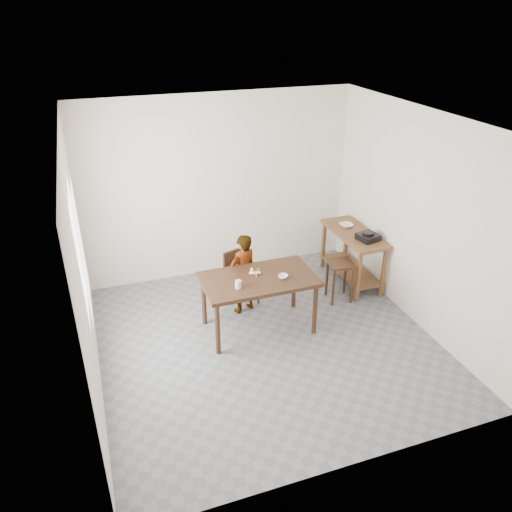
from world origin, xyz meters
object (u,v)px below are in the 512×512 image
object	(u,v)px
dining_chair	(242,279)
dining_table	(259,303)
prep_counter	(352,257)
stool	(339,281)
child	(243,274)

from	to	relation	value
dining_chair	dining_table	bearing A→B (deg)	-110.39
prep_counter	stool	distance (m)	0.59
child	dining_table	bearing A→B (deg)	76.42
dining_table	stool	size ratio (longest dim) A/B	2.40
stool	dining_table	bearing A→B (deg)	-167.32
child	dining_chair	distance (m)	0.26
dining_table	stool	world-z (taller)	dining_table
dining_table	dining_chair	xyz separation A→B (m)	(-0.01, 0.65, 0.01)
child	stool	distance (m)	1.40
child	prep_counter	bearing A→B (deg)	167.48
dining_table	stool	bearing A→B (deg)	12.68
child	dining_chair	bearing A→B (deg)	-123.94
dining_table	prep_counter	world-z (taller)	prep_counter
dining_chair	stool	size ratio (longest dim) A/B	1.31
dining_table	child	bearing A→B (deg)	96.41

